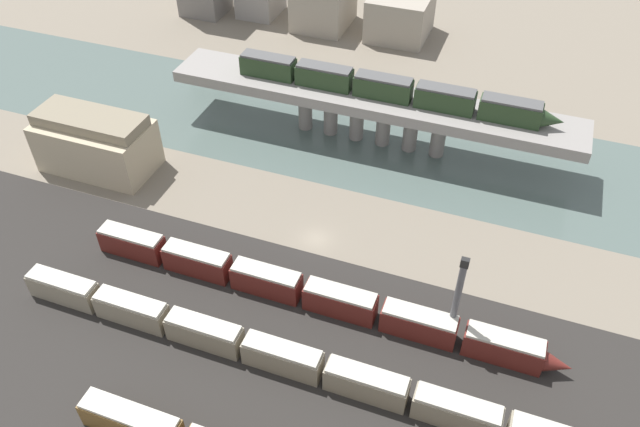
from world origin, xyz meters
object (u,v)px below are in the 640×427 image
train_yard_mid (291,360)px  warehouse_building (96,142)px  train_on_bridge (391,88)px  signal_tower (457,299)px  train_yard_far (310,293)px

train_yard_mid → warehouse_building: (-45.83, 26.71, 2.97)m
train_on_bridge → warehouse_building: 49.97m
train_on_bridge → signal_tower: 42.69m
train_on_bridge → train_yard_far: bearing=-89.4°
train_yard_mid → signal_tower: (17.12, 11.79, 5.13)m
train_yard_far → warehouse_building: (-44.31, 16.06, 2.93)m
train_on_bridge → train_yard_far: (0.43, -39.09, -9.34)m
train_on_bridge → train_yard_mid: size_ratio=0.72×
train_yard_mid → train_yard_far: (-1.52, 10.66, 0.04)m
train_on_bridge → train_yard_mid: (1.95, -49.75, -9.38)m
train_yard_far → signal_tower: size_ratio=4.68×
train_yard_far → train_on_bridge: bearing=90.6°
train_on_bridge → warehouse_building: train_on_bridge is taller
train_yard_far → warehouse_building: bearing=160.1°
train_yard_far → signal_tower: (18.64, 1.13, 5.09)m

